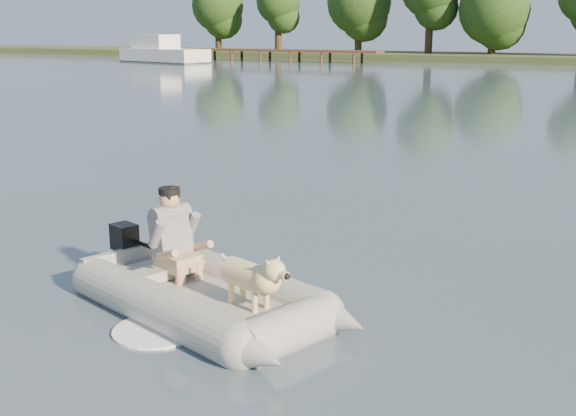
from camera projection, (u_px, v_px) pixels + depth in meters
The scene contains 7 objects.
water at pixel (164, 304), 7.76m from camera, with size 160.00×160.00×0.00m, color slate.
dock at pixel (285, 56), 64.03m from camera, with size 18.00×2.00×1.04m, color #4C331E, non-canonical shape.
dinghy at pixel (206, 261), 7.43m from camera, with size 4.56×3.52×1.30m, color gray, non-canonical shape.
man at pixel (172, 231), 7.87m from camera, with size 0.68×0.58×1.01m, color slate, non-canonical shape.
dog at pixel (248, 280), 7.06m from camera, with size 0.87×0.31×0.58m, color #D2B479, non-canonical shape.
outboard_motor at pixel (125, 253), 8.57m from camera, with size 0.39×0.27×0.74m, color black, non-canonical shape.
cabin_cruiser at pixel (164, 49), 61.81m from camera, with size 9.01×3.22×2.79m, color white, non-canonical shape.
Camera 1 is at (4.55, -5.83, 2.88)m, focal length 45.00 mm.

